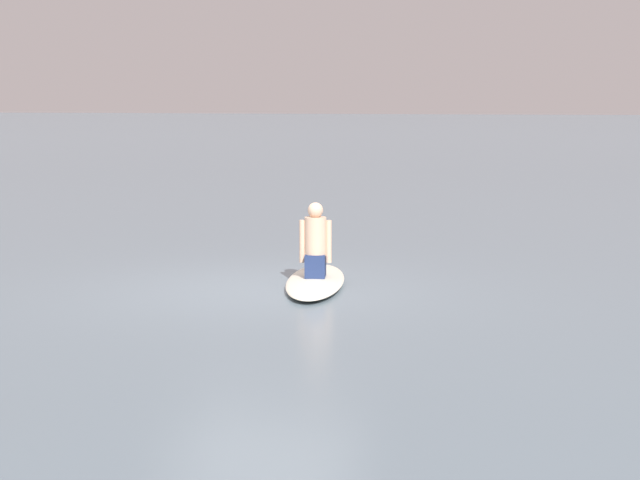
% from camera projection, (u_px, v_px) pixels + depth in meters
% --- Properties ---
extents(ground_plane, '(400.00, 400.00, 0.00)m').
position_uv_depth(ground_plane, '(262.00, 290.00, 13.07)').
color(ground_plane, slate).
extents(surfboard, '(2.84, 1.47, 0.12)m').
position_uv_depth(surfboard, '(316.00, 281.00, 13.37)').
color(surfboard, silver).
rests_on(surfboard, ground).
extents(person_paddler, '(0.39, 0.44, 1.00)m').
position_uv_depth(person_paddler, '(315.00, 243.00, 13.30)').
color(person_paddler, navy).
rests_on(person_paddler, surfboard).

